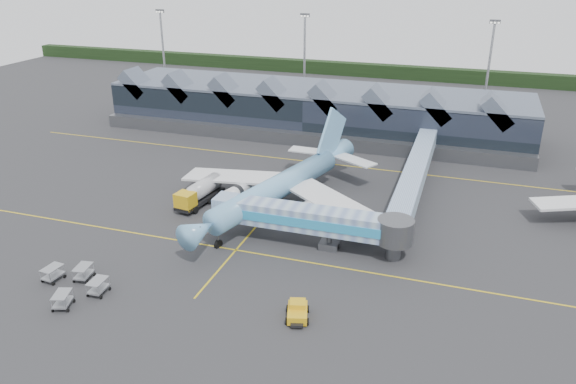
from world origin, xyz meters
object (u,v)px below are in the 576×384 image
(jet_bridge, at_px, (321,222))
(fuel_truck, at_px, (201,191))
(main_airliner, at_px, (282,185))
(pushback_tug, at_px, (297,312))

(jet_bridge, relative_size, fuel_truck, 2.46)
(main_airliner, relative_size, jet_bridge, 1.48)
(jet_bridge, xyz_separation_m, fuel_truck, (-21.64, 7.97, -1.74))
(jet_bridge, relative_size, pushback_tug, 6.38)
(main_airliner, height_order, fuel_truck, main_airliner)
(main_airliner, relative_size, fuel_truck, 3.65)
(jet_bridge, height_order, pushback_tug, jet_bridge)
(fuel_truck, relative_size, pushback_tug, 2.59)
(main_airliner, relative_size, pushback_tug, 9.46)
(fuel_truck, distance_m, pushback_tug, 33.66)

